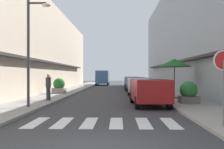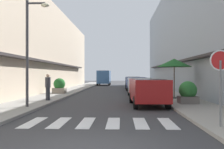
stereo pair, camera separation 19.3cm
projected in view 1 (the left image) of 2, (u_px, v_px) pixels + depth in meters
name	position (u px, v px, depth m)	size (l,w,h in m)	color
ground_plane	(113.00, 93.00, 24.36)	(102.92, 102.92, 0.00)	#38383A
sidewalk_left	(63.00, 93.00, 24.48)	(2.62, 65.50, 0.12)	gray
sidewalk_right	(163.00, 93.00, 24.25)	(2.62, 65.50, 0.12)	#9E998E
building_row_left	(27.00, 47.00, 25.92)	(5.50, 44.11, 8.78)	#C6B299
building_row_right	(200.00, 33.00, 25.50)	(5.50, 44.11, 11.36)	#939EA8
crosswalk	(103.00, 123.00, 9.36)	(5.20, 2.20, 0.01)	silver
parked_car_near	(149.00, 89.00, 14.49)	(1.94, 4.37, 1.47)	maroon
parked_car_mid	(140.00, 85.00, 20.19)	(1.85, 4.49, 1.47)	silver
parked_car_far	(135.00, 83.00, 26.65)	(1.93, 4.21, 1.47)	navy
parked_car_distant	(132.00, 81.00, 32.75)	(1.96, 4.53, 1.47)	black
delivery_van	(103.00, 77.00, 43.41)	(2.05, 5.42, 2.37)	#33598C
round_street_sign	(224.00, 68.00, 8.16)	(0.65, 0.07, 2.35)	slate
street_lamp	(32.00, 41.00, 13.15)	(1.19, 0.28, 5.29)	#38383D
cafe_umbrella	(174.00, 63.00, 17.92)	(2.34, 2.34, 2.67)	#262626
planter_midblock	(189.00, 93.00, 14.76)	(1.00, 1.00, 1.23)	slate
planter_far	(59.00, 86.00, 22.68)	(1.04, 1.04, 1.29)	gray
pedestrian_walking_near	(48.00, 86.00, 16.42)	(0.34, 0.34, 1.64)	#282B33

